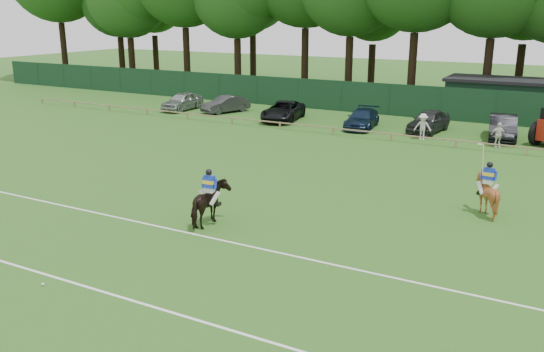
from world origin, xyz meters
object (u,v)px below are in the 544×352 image
Objects in this scene: utility_shed at (503,98)px; spectator_mid at (498,135)px; sedan_silver at (182,101)px; estate_black at (503,127)px; sedan_navy at (362,119)px; horse_dark at (210,204)px; horse_chestnut at (487,195)px; suv_black at (283,111)px; spectator_left at (423,127)px; polo_ball at (43,284)px; sedan_grey at (226,104)px; hatch_grey at (429,121)px.

spectator_mid is at bearing -83.57° from utility_shed.
sedan_silver is 0.92× the size of estate_black.
sedan_navy is at bearing 143.14° from spectator_mid.
horse_chestnut is at bearing -150.45° from horse_dark.
horse_dark is at bearing -80.24° from suv_black.
horse_chestnut reaches higher than suv_black.
horse_chestnut is 18.10m from sedan_navy.
spectator_left is 26.42m from polo_ball.
sedan_silver reaches higher than sedan_navy.
sedan_grey is 16.88m from spectator_left.
sedan_grey is 21.20m from estate_black.
hatch_grey reaches higher than sedan_silver.
horse_dark reaches higher than horse_chestnut.
sedan_silver is 25.18m from spectator_mid.
sedan_grey is at bearing 168.68° from sedan_navy.
hatch_grey is 0.53× the size of utility_shed.
sedan_silver is at bearing 173.64° from estate_black.
sedan_silver is at bearing 161.48° from spectator_left.
horse_dark is 0.46× the size of sedan_silver.
horse_dark is 21.08m from sedan_navy.
horse_chestnut is 0.98× the size of spectator_left.
estate_black is 2.68m from spectator_mid.
suv_black is (5.71, -0.86, 0.04)m from sedan_grey.
estate_black is 5.20m from spectator_left.
utility_shed is (-1.21, 10.70, 0.77)m from spectator_mid.
horse_chestnut reaches higher than hatch_grey.
horse_chestnut is 22.34m from suv_black.
hatch_grey is 0.94× the size of estate_black.
estate_black reaches higher than sedan_navy.
spectator_mid is (7.85, 19.20, -0.08)m from horse_dark.
estate_black is 2.82× the size of spectator_left.
horse_chestnut is 0.36× the size of sedan_navy.
utility_shed is (-2.51, 23.54, 0.71)m from horse_chestnut.
hatch_grey is at bearing 21.57° from sedan_grey.
horse_dark is at bearing 42.25° from horse_chestnut.
spectator_left reaches higher than sedan_silver.
spectator_left reaches higher than sedan_grey.
sedan_navy is at bearing 177.26° from estate_black.
utility_shed is (8.10, 8.88, 0.88)m from sedan_navy.
horse_chestnut is 14.23m from spectator_left.
utility_shed is at bearing -76.47° from horse_chestnut.
spectator_left is (10.97, -1.70, 0.12)m from suv_black.
horse_dark reaches higher than polo_ball.
polo_ball is at bearing -87.85° from suv_black.
sedan_silver is at bearing -21.80° from horse_chestnut.
sedan_grey is (-13.43, 21.87, -0.17)m from horse_dark.
sedan_grey is at bearing 9.87° from sedan_silver.
sedan_grey is at bearing 161.03° from suv_black.
horse_chestnut is at bearing -109.98° from spectator_mid.
spectator_left is at bearing -5.94° from sedan_silver.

